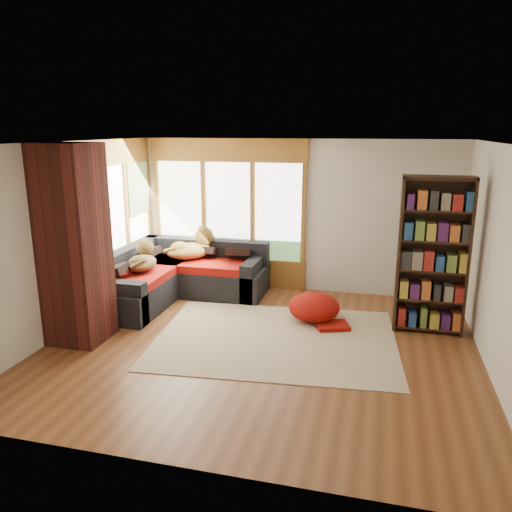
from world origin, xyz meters
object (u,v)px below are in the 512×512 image
at_px(pouf, 314,306).
at_px(brick_chimney, 74,245).
at_px(sectional_sofa, 173,277).
at_px(bookshelf, 433,256).
at_px(dog_tan, 193,247).
at_px(dog_brindle, 143,260).
at_px(area_rug, 276,338).

bearing_deg(pouf, brick_chimney, -154.07).
distance_m(sectional_sofa, bookshelf, 4.21).
xyz_separation_m(sectional_sofa, dog_tan, (0.26, 0.29, 0.47)).
bearing_deg(dog_brindle, brick_chimney, 160.17).
bearing_deg(bookshelf, sectional_sofa, 171.46).
xyz_separation_m(area_rug, dog_tan, (-1.83, 1.70, 0.76)).
bearing_deg(pouf, dog_brindle, 178.98).
relative_size(brick_chimney, pouf, 3.43).
height_order(bookshelf, dog_tan, bookshelf).
bearing_deg(bookshelf, dog_brindle, 179.33).
distance_m(area_rug, pouf, 0.92).
relative_size(sectional_sofa, pouf, 2.91).
relative_size(area_rug, bookshelf, 1.48).
height_order(area_rug, dog_brindle, dog_brindle).
relative_size(pouf, dog_tan, 0.81).
bearing_deg(bookshelf, area_rug, -158.17).
bearing_deg(dog_tan, area_rug, -90.42).
bearing_deg(pouf, area_rug, -116.96).
height_order(pouf, dog_tan, dog_tan).
bearing_deg(brick_chimney, dog_brindle, 82.94).
height_order(bookshelf, dog_brindle, bookshelf).
xyz_separation_m(brick_chimney, dog_brindle, (0.18, 1.48, -0.56)).
height_order(brick_chimney, area_rug, brick_chimney).
bearing_deg(bookshelf, dog_tan, 166.72).
xyz_separation_m(sectional_sofa, area_rug, (2.10, -1.41, -0.30)).
bearing_deg(bookshelf, pouf, 179.94).
height_order(dog_tan, dog_brindle, dog_tan).
bearing_deg(area_rug, bookshelf, 21.83).
bearing_deg(sectional_sofa, area_rug, -36.97).
xyz_separation_m(sectional_sofa, bookshelf, (4.09, -0.61, 0.78)).
bearing_deg(sectional_sofa, bookshelf, -11.51).
height_order(sectional_sofa, dog_tan, dog_tan).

